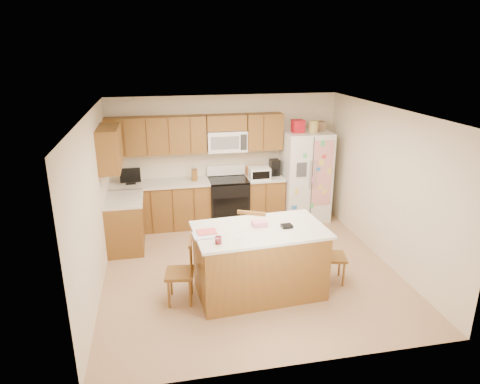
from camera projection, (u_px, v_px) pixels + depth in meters
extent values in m
plane|color=olive|center=(249.00, 268.00, 6.86)|extent=(4.50, 4.50, 0.00)
cube|color=beige|center=(225.00, 158.00, 8.55)|extent=(4.50, 0.10, 2.50)
cube|color=beige|center=(297.00, 266.00, 4.37)|extent=(4.50, 0.10, 2.50)
cube|color=beige|center=(94.00, 205.00, 6.04)|extent=(0.10, 4.50, 2.50)
cube|color=beige|center=(386.00, 186.00, 6.88)|extent=(0.10, 4.50, 2.50)
cube|color=white|center=(250.00, 112.00, 6.06)|extent=(4.50, 4.50, 0.04)
cube|color=#956024|center=(161.00, 206.00, 8.29)|extent=(1.87, 0.60, 0.88)
cube|color=#956024|center=(264.00, 199.00, 8.67)|extent=(0.72, 0.60, 0.88)
cube|color=#956024|center=(125.00, 224.00, 7.45)|extent=(0.60, 0.95, 0.88)
cube|color=beige|center=(160.00, 184.00, 8.13)|extent=(1.87, 0.64, 0.04)
cube|color=beige|center=(264.00, 177.00, 8.51)|extent=(0.72, 0.64, 0.04)
cube|color=beige|center=(124.00, 199.00, 7.30)|extent=(0.64, 0.95, 0.04)
cube|color=#956024|center=(156.00, 135.00, 7.97)|extent=(1.85, 0.33, 0.70)
cube|color=#956024|center=(264.00, 131.00, 8.36)|extent=(0.70, 0.33, 0.70)
cube|color=#956024|center=(226.00, 122.00, 8.15)|extent=(0.76, 0.33, 0.29)
cube|color=#956024|center=(110.00, 148.00, 6.99)|extent=(0.33, 0.95, 0.70)
cube|color=#502A0E|center=(124.00, 139.00, 7.71)|extent=(0.02, 0.01, 0.66)
cube|color=#502A0E|center=(130.00, 214.00, 7.90)|extent=(0.02, 0.01, 0.84)
cube|color=#502A0E|center=(147.00, 138.00, 7.78)|extent=(0.02, 0.01, 0.66)
cube|color=#502A0E|center=(152.00, 212.00, 7.97)|extent=(0.02, 0.01, 0.84)
cube|color=#502A0E|center=(169.00, 137.00, 7.86)|extent=(0.02, 0.01, 0.66)
cube|color=#502A0E|center=(173.00, 211.00, 8.04)|extent=(0.02, 0.01, 0.84)
cube|color=#502A0E|center=(191.00, 136.00, 7.93)|extent=(0.01, 0.01, 0.66)
cube|color=#502A0E|center=(194.00, 209.00, 8.12)|extent=(0.01, 0.01, 0.84)
cube|color=#502A0E|center=(264.00, 133.00, 8.19)|extent=(0.01, 0.01, 0.66)
cube|color=#502A0E|center=(266.00, 204.00, 8.38)|extent=(0.01, 0.01, 0.84)
cube|color=white|center=(226.00, 141.00, 8.24)|extent=(0.76, 0.38, 0.40)
cube|color=slate|center=(225.00, 143.00, 8.05)|extent=(0.54, 0.01, 0.24)
cube|color=#262626|center=(244.00, 142.00, 8.12)|extent=(0.12, 0.01, 0.30)
cube|color=#956024|center=(194.00, 175.00, 8.22)|extent=(0.10, 0.14, 0.22)
cube|color=black|center=(131.00, 183.00, 8.05)|extent=(0.18, 0.12, 0.02)
cube|color=black|center=(130.00, 175.00, 8.00)|extent=(0.38, 0.03, 0.28)
cube|color=#B75714|center=(256.00, 171.00, 8.53)|extent=(0.35, 0.22, 0.18)
cube|color=white|center=(259.00, 173.00, 8.31)|extent=(0.40, 0.28, 0.23)
cube|color=black|center=(261.00, 175.00, 8.18)|extent=(0.34, 0.01, 0.15)
cube|color=black|center=(275.00, 167.00, 8.55)|extent=(0.18, 0.22, 0.32)
cylinder|color=black|center=(275.00, 172.00, 8.51)|extent=(0.12, 0.12, 0.12)
cube|color=black|center=(228.00, 202.00, 8.51)|extent=(0.76, 0.64, 0.88)
cube|color=black|center=(231.00, 209.00, 8.22)|extent=(0.68, 0.01, 0.42)
cube|color=black|center=(228.00, 180.00, 8.36)|extent=(0.76, 0.64, 0.03)
cube|color=white|center=(226.00, 170.00, 8.56)|extent=(0.76, 0.10, 0.20)
cube|color=white|center=(305.00, 176.00, 8.60)|extent=(0.90, 0.75, 1.80)
cube|color=#4C4C4C|center=(312.00, 182.00, 8.25)|extent=(0.02, 0.01, 1.75)
cube|color=silver|center=(310.00, 175.00, 8.17)|extent=(0.02, 0.03, 0.55)
cube|color=silver|center=(315.00, 174.00, 8.19)|extent=(0.02, 0.03, 0.55)
cube|color=#3F3F44|center=(302.00, 170.00, 8.13)|extent=(0.20, 0.01, 0.28)
cube|color=#D84C59|center=(322.00, 174.00, 8.24)|extent=(0.42, 0.01, 1.30)
cube|color=#AD101B|center=(298.00, 126.00, 8.24)|extent=(0.22, 0.22, 0.24)
cylinder|color=tan|center=(314.00, 126.00, 8.25)|extent=(0.18, 0.18, 0.22)
cube|color=brown|center=(320.00, 126.00, 8.41)|extent=(0.18, 0.20, 0.18)
cube|color=#956024|center=(259.00, 262.00, 6.06)|extent=(1.80, 1.09, 0.95)
cube|color=beige|center=(260.00, 230.00, 5.90)|extent=(1.88, 1.18, 0.04)
cylinder|color=#AD101B|center=(218.00, 241.00, 5.45)|extent=(0.08, 0.08, 0.06)
cylinder|color=white|center=(218.00, 240.00, 5.44)|extent=(0.09, 0.09, 0.09)
cube|color=#D97282|center=(260.00, 224.00, 5.98)|extent=(0.21, 0.16, 0.07)
cube|color=black|center=(287.00, 226.00, 5.93)|extent=(0.16, 0.13, 0.04)
cube|color=white|center=(204.00, 235.00, 5.67)|extent=(0.32, 0.26, 0.02)
cube|color=#D84C4C|center=(207.00, 232.00, 5.75)|extent=(0.27, 0.22, 0.01)
cylinder|color=white|center=(241.00, 238.00, 5.58)|extent=(0.13, 0.06, 0.01)
cube|color=#956024|center=(180.00, 273.00, 5.86)|extent=(0.43, 0.45, 0.04)
cylinder|color=#956024|center=(171.00, 282.00, 6.07)|extent=(0.03, 0.03, 0.41)
cylinder|color=#956024|center=(169.00, 294.00, 5.77)|extent=(0.03, 0.03, 0.41)
cylinder|color=#956024|center=(191.00, 281.00, 6.09)|extent=(0.03, 0.03, 0.41)
cylinder|color=#956024|center=(190.00, 294.00, 5.78)|extent=(0.03, 0.03, 0.41)
cylinder|color=#956024|center=(191.00, 252.00, 5.92)|extent=(0.02, 0.02, 0.46)
cylinder|color=#956024|center=(191.00, 254.00, 5.85)|extent=(0.02, 0.02, 0.46)
cylinder|color=#956024|center=(191.00, 257.00, 5.78)|extent=(0.02, 0.02, 0.46)
cylinder|color=#956024|center=(191.00, 259.00, 5.72)|extent=(0.02, 0.02, 0.46)
cylinder|color=#956024|center=(190.00, 262.00, 5.65)|extent=(0.02, 0.02, 0.46)
cube|color=#956024|center=(190.00, 241.00, 5.71)|extent=(0.09, 0.38, 0.05)
cube|color=#956024|center=(253.00, 241.00, 6.72)|extent=(0.59, 0.58, 0.05)
cylinder|color=#956024|center=(266.00, 252.00, 6.91)|extent=(0.04, 0.04, 0.46)
cylinder|color=#956024|center=(244.00, 249.00, 6.99)|extent=(0.04, 0.04, 0.46)
cylinder|color=#956024|center=(263.00, 261.00, 6.61)|extent=(0.04, 0.04, 0.46)
cylinder|color=#956024|center=(240.00, 258.00, 6.69)|extent=(0.04, 0.04, 0.46)
cylinder|color=#956024|center=(262.00, 230.00, 6.42)|extent=(0.02, 0.02, 0.51)
cylinder|color=#956024|center=(256.00, 229.00, 6.44)|extent=(0.02, 0.02, 0.51)
cylinder|color=#956024|center=(251.00, 229.00, 6.46)|extent=(0.02, 0.02, 0.51)
cylinder|color=#956024|center=(246.00, 228.00, 6.48)|extent=(0.02, 0.02, 0.51)
cylinder|color=#956024|center=(241.00, 228.00, 6.49)|extent=(0.02, 0.02, 0.51)
cube|color=#956024|center=(251.00, 213.00, 6.38)|extent=(0.41, 0.22, 0.05)
cube|color=#956024|center=(333.00, 257.00, 6.37)|extent=(0.43, 0.45, 0.04)
cylinder|color=#956024|center=(344.00, 275.00, 6.29)|extent=(0.03, 0.03, 0.38)
cylinder|color=#956024|center=(339.00, 265.00, 6.58)|extent=(0.03, 0.03, 0.38)
cylinder|color=#956024|center=(325.00, 274.00, 6.30)|extent=(0.03, 0.03, 0.38)
cylinder|color=#956024|center=(322.00, 264.00, 6.58)|extent=(0.03, 0.03, 0.38)
cylinder|color=#956024|center=(326.00, 247.00, 6.17)|extent=(0.02, 0.02, 0.43)
cylinder|color=#956024|center=(325.00, 245.00, 6.23)|extent=(0.02, 0.02, 0.43)
cylinder|color=#956024|center=(324.00, 243.00, 6.30)|extent=(0.02, 0.02, 0.43)
cylinder|color=#956024|center=(323.00, 241.00, 6.36)|extent=(0.02, 0.02, 0.43)
cylinder|color=#956024|center=(323.00, 239.00, 6.42)|extent=(0.02, 0.02, 0.43)
cube|color=#956024|center=(325.00, 229.00, 6.23)|extent=(0.11, 0.36, 0.04)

